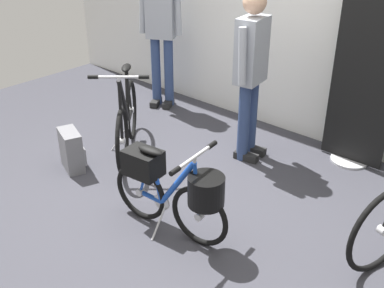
{
  "coord_description": "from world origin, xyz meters",
  "views": [
    {
      "loc": [
        2.25,
        -2.19,
        2.28
      ],
      "look_at": [
        0.08,
        0.26,
        0.55
      ],
      "focal_mm": 43.77,
      "sensor_mm": 36.0,
      "label": 1
    }
  ],
  "objects_px": {
    "visitor_browsing": "(161,24)",
    "floor_banner_stand": "(361,94)",
    "folding_bike_foreground": "(173,188)",
    "backpack_on_floor": "(72,150)",
    "display_bike_right": "(127,120)",
    "visitor_near_wall": "(251,68)"
  },
  "relations": [
    {
      "from": "display_bike_right",
      "to": "backpack_on_floor",
      "type": "bearing_deg",
      "value": -105.44
    },
    {
      "from": "visitor_near_wall",
      "to": "visitor_browsing",
      "type": "relative_size",
      "value": 0.93
    },
    {
      "from": "visitor_near_wall",
      "to": "display_bike_right",
      "type": "bearing_deg",
      "value": -141.48
    },
    {
      "from": "folding_bike_foreground",
      "to": "backpack_on_floor",
      "type": "distance_m",
      "value": 1.39
    },
    {
      "from": "floor_banner_stand",
      "to": "visitor_near_wall",
      "type": "distance_m",
      "value": 1.03
    },
    {
      "from": "visitor_near_wall",
      "to": "backpack_on_floor",
      "type": "bearing_deg",
      "value": -129.77
    },
    {
      "from": "visitor_browsing",
      "to": "folding_bike_foreground",
      "type": "bearing_deg",
      "value": -43.35
    },
    {
      "from": "floor_banner_stand",
      "to": "backpack_on_floor",
      "type": "height_order",
      "value": "floor_banner_stand"
    },
    {
      "from": "backpack_on_floor",
      "to": "visitor_near_wall",
      "type": "bearing_deg",
      "value": 50.23
    },
    {
      "from": "visitor_near_wall",
      "to": "folding_bike_foreground",
      "type": "bearing_deg",
      "value": -77.5
    },
    {
      "from": "display_bike_right",
      "to": "backpack_on_floor",
      "type": "relative_size",
      "value": 2.64
    },
    {
      "from": "visitor_browsing",
      "to": "backpack_on_floor",
      "type": "bearing_deg",
      "value": -74.47
    },
    {
      "from": "visitor_browsing",
      "to": "floor_banner_stand",
      "type": "bearing_deg",
      "value": 4.7
    },
    {
      "from": "floor_banner_stand",
      "to": "backpack_on_floor",
      "type": "distance_m",
      "value": 2.71
    },
    {
      "from": "folding_bike_foreground",
      "to": "visitor_near_wall",
      "type": "distance_m",
      "value": 1.47
    },
    {
      "from": "folding_bike_foreground",
      "to": "visitor_browsing",
      "type": "xyz_separation_m",
      "value": [
        -1.84,
        1.73,
        0.6
      ]
    },
    {
      "from": "visitor_browsing",
      "to": "backpack_on_floor",
      "type": "relative_size",
      "value": 4.47
    },
    {
      "from": "folding_bike_foreground",
      "to": "visitor_browsing",
      "type": "bearing_deg",
      "value": 136.65
    },
    {
      "from": "visitor_near_wall",
      "to": "visitor_browsing",
      "type": "bearing_deg",
      "value": 165.96
    },
    {
      "from": "floor_banner_stand",
      "to": "visitor_browsing",
      "type": "distance_m",
      "value": 2.39
    },
    {
      "from": "folding_bike_foreground",
      "to": "backpack_on_floor",
      "type": "bearing_deg",
      "value": 177.45
    },
    {
      "from": "visitor_browsing",
      "to": "visitor_near_wall",
      "type": "bearing_deg",
      "value": -14.04
    }
  ]
}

